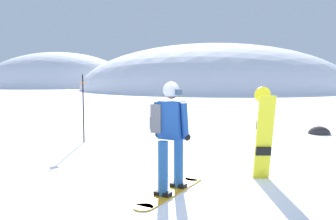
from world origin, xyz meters
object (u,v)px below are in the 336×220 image
(piste_marker_near, at_px, (83,103))
(spare_snowboard, at_px, (264,134))
(snowboarder_main, at_px, (169,134))
(rock_dark, at_px, (319,134))

(piste_marker_near, bearing_deg, spare_snowboard, -42.38)
(snowboarder_main, distance_m, piste_marker_near, 4.83)
(snowboarder_main, distance_m, spare_snowboard, 1.73)
(rock_dark, bearing_deg, piste_marker_near, -167.91)
(spare_snowboard, xyz_separation_m, rock_dark, (3.01, 5.08, -0.82))
(snowboarder_main, xyz_separation_m, rock_dark, (4.62, 5.72, -0.92))
(spare_snowboard, bearing_deg, piste_marker_near, 137.62)
(piste_marker_near, relative_size, rock_dark, 2.78)
(snowboarder_main, xyz_separation_m, piste_marker_near, (-2.33, 4.23, 0.15))
(spare_snowboard, height_order, rock_dark, spare_snowboard)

